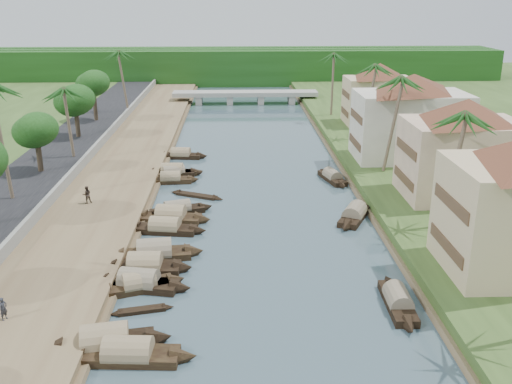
{
  "coord_description": "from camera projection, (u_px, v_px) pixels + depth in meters",
  "views": [
    {
      "loc": [
        -2.11,
        -38.82,
        20.2
      ],
      "look_at": [
        -0.13,
        13.54,
        2.0
      ],
      "focal_mm": 40.0,
      "sensor_mm": 36.0,
      "label": 1
    }
  ],
  "objects": [
    {
      "name": "retaining_wall",
      "position": [
        67.0,
        180.0,
        61.06
      ],
      "size": [
        0.4,
        180.0,
        1.1
      ],
      "primitive_type": "cube",
      "color": "gray",
      "rests_on": "left_bank"
    },
    {
      "name": "building_mid",
      "position": [
        463.0,
        148.0,
        55.26
      ],
      "size": [
        14.11,
        14.11,
        9.7
      ],
      "color": "beige",
      "rests_on": "right_bank"
    },
    {
      "name": "sampan_15",
      "position": [
        354.0,
        215.0,
        54.09
      ],
      "size": [
        4.94,
        7.87,
        2.14
      ],
      "rotation": [
        0.0,
        0.0,
        1.12
      ],
      "color": "black",
      "rests_on": "ground"
    },
    {
      "name": "ground",
      "position": [
        264.0,
        275.0,
        43.35
      ],
      "size": [
        220.0,
        220.0,
        0.0
      ],
      "primitive_type": "plane",
      "color": "#3A4F57",
      "rests_on": "ground"
    },
    {
      "name": "sampan_10",
      "position": [
        171.0,
        179.0,
        64.46
      ],
      "size": [
        6.67,
        1.8,
        1.87
      ],
      "rotation": [
        0.0,
        0.0,
        0.05
      ],
      "color": "black",
      "rests_on": "ground"
    },
    {
      "name": "building_distant",
      "position": [
        378.0,
        93.0,
        87.44
      ],
      "size": [
        12.62,
        12.62,
        9.2
      ],
      "color": "tan",
      "rests_on": "right_bank"
    },
    {
      "name": "sampan_16",
      "position": [
        332.0,
        177.0,
        65.21
      ],
      "size": [
        3.14,
        7.34,
        1.82
      ],
      "rotation": [
        0.0,
        0.0,
        1.83
      ],
      "color": "black",
      "rests_on": "ground"
    },
    {
      "name": "tree_6",
      "position": [
        442.0,
        113.0,
        71.78
      ],
      "size": [
        4.68,
        4.68,
        6.81
      ],
      "color": "#413225",
      "rests_on": "ground"
    },
    {
      "name": "person_near",
      "position": [
        3.0,
        309.0,
        35.7
      ],
      "size": [
        0.57,
        0.66,
        1.54
      ],
      "primitive_type": "imported",
      "rotation": [
        0.0,
        0.0,
        1.12
      ],
      "color": "#27292F",
      "rests_on": "left_bank"
    },
    {
      "name": "sampan_7",
      "position": [
        165.0,
        228.0,
        51.01
      ],
      "size": [
        7.9,
        2.74,
        2.08
      ],
      "rotation": [
        0.0,
        0.0,
        -0.15
      ],
      "color": "black",
      "rests_on": "ground"
    },
    {
      "name": "road",
      "position": [
        27.0,
        187.0,
        61.12
      ],
      "size": [
        8.0,
        180.0,
        1.4
      ],
      "primitive_type": "cube",
      "color": "black",
      "rests_on": "ground"
    },
    {
      "name": "building_far",
      "position": [
        410.0,
        116.0,
        68.36
      ],
      "size": [
        15.59,
        15.59,
        10.2
      ],
      "color": "beige",
      "rests_on": "right_bank"
    },
    {
      "name": "tree_4",
      "position": [
        75.0,
        101.0,
        78.11
      ],
      "size": [
        4.96,
        4.96,
        7.09
      ],
      "color": "#413225",
      "rests_on": "ground"
    },
    {
      "name": "sampan_6",
      "position": [
        155.0,
        253.0,
        46.06
      ],
      "size": [
        8.29,
        2.82,
        2.4
      ],
      "rotation": [
        0.0,
        0.0,
        0.12
      ],
      "color": "black",
      "rests_on": "ground"
    },
    {
      "name": "canoe_2",
      "position": [
        197.0,
        196.0,
        60.12
      ],
      "size": [
        6.1,
        3.53,
        0.92
      ],
      "rotation": [
        0.0,
        0.0,
        -0.44
      ],
      "color": "black",
      "rests_on": "ground"
    },
    {
      "name": "person_far",
      "position": [
        87.0,
        195.0,
        55.73
      ],
      "size": [
        1.03,
        0.92,
        1.74
      ],
      "primitive_type": "imported",
      "rotation": [
        0.0,
        0.0,
        3.5
      ],
      "color": "#392E28",
      "rests_on": "left_bank"
    },
    {
      "name": "sampan_1",
      "position": [
        105.0,
        343.0,
        34.2
      ],
      "size": [
        8.4,
        3.22,
        2.41
      ],
      "rotation": [
        0.0,
        0.0,
        0.17
      ],
      "color": "black",
      "rests_on": "ground"
    },
    {
      "name": "right_bank",
      "position": [
        427.0,
        183.0,
        62.71
      ],
      "size": [
        16.0,
        180.0,
        1.2
      ],
      "primitive_type": "cube",
      "color": "#2C441B",
      "rests_on": "ground"
    },
    {
      "name": "palm_7",
      "position": [
        334.0,
        56.0,
        91.95
      ],
      "size": [
        3.2,
        3.2,
        11.41
      ],
      "color": "brown",
      "rests_on": "ground"
    },
    {
      "name": "tree_5",
      "position": [
        93.0,
        84.0,
        88.25
      ],
      "size": [
        4.65,
        4.65,
        7.65
      ],
      "color": "#413225",
      "rests_on": "ground"
    },
    {
      "name": "sampan_13",
      "position": [
        181.0,
        155.0,
        74.2
      ],
      "size": [
        7.3,
        2.22,
        2.0
      ],
      "rotation": [
        0.0,
        0.0,
        -0.1
      ],
      "color": "black",
      "rests_on": "ground"
    },
    {
      "name": "palm_2",
      "position": [
        393.0,
        81.0,
        61.41
      ],
      "size": [
        3.2,
        3.2,
        12.0
      ],
      "color": "brown",
      "rests_on": "ground"
    },
    {
      "name": "sampan_4",
      "position": [
        140.0,
        285.0,
        41.04
      ],
      "size": [
        6.96,
        3.58,
        1.98
      ],
      "rotation": [
        0.0,
        0.0,
        0.32
      ],
      "color": "black",
      "rests_on": "ground"
    },
    {
      "name": "palm_8",
      "position": [
        123.0,
        53.0,
        94.13
      ],
      "size": [
        3.2,
        3.2,
        11.39
      ],
      "color": "brown",
      "rests_on": "ground"
    },
    {
      "name": "canoe_1",
      "position": [
        142.0,
        311.0,
        38.28
      ],
      "size": [
        4.39,
        1.6,
        0.7
      ],
      "rotation": [
        0.0,
        0.0,
        0.21
      ],
      "color": "black",
      "rests_on": "ground"
    },
    {
      "name": "palm_1",
      "position": [
        457.0,
        117.0,
        46.29
      ],
      "size": [
        3.2,
        3.2,
        11.33
      ],
      "color": "brown",
      "rests_on": "ground"
    },
    {
      "name": "palm_3",
      "position": [
        369.0,
        67.0,
        76.44
      ],
      "size": [
        3.2,
        3.2,
        11.5
      ],
      "color": "brown",
      "rests_on": "ground"
    },
    {
      "name": "sampan_3",
      "position": [
        139.0,
        283.0,
        41.31
      ],
      "size": [
        8.22,
        3.31,
        2.17
      ],
      "rotation": [
        0.0,
        0.0,
        -0.21
      ],
      "color": "black",
      "rests_on": "ground"
    },
    {
      "name": "left_bank",
      "position": [
        107.0,
        188.0,
        61.52
      ],
      "size": [
        10.0,
        180.0,
        0.8
      ],
      "primitive_type": "cube",
      "color": "brown",
      "rests_on": "ground"
    },
    {
      "name": "sampan_12",
      "position": [
        174.0,
        173.0,
        66.74
      ],
      "size": [
        7.31,
        3.07,
        1.78
      ],
      "rotation": [
        0.0,
        0.0,
        0.25
      ],
      "color": "black",
      "rests_on": "ground"
    },
    {
      "name": "sampan_14",
      "position": [
        398.0,
        301.0,
        38.85
      ],
      "size": [
        1.77,
        7.82,
        1.93
      ],
      "rotation": [
        0.0,
        0.0,
        1.54
      ],
      "color": "black",
      "rests_on": "ground"
    },
    {
      "name": "sampan_9",
      "position": [
        178.0,
        210.0,
        55.39
      ],
      "size": [
        7.31,
        3.61,
        1.88
      ],
      "rotation": [
        0.0,
        0.0,
        0.32
      ],
      "color": "black",
      "rests_on": "ground"
    },
    {
      "name": "sampan_11",
      "position": [
        172.0,
        172.0,
        67.14
      ],
      "size": [
        7.4,
        2.0,
        2.13
      ],
      "rotation": [
        0.0,
        0.0,
        -0.03
      ],
      "color": "black",
      "rests_on": "ground"
    },
    {
      "name": "bridge",
      "position": [
        245.0,
        95.0,
        110.75
      ],
      "size": [
        28.0,
        4.0,
        2.4
      ],
      "color": "gray",
      "rests_on": "ground"
    },
    {
      "name": "tree_3",
      "position": [
        36.0,
        131.0,
        62.66
      ],
      "size": [
        4.45,
        4.45,
        6.51
      ],
      "color": "#413225",
      "rests_on": "ground"
    },
    {
      "name": "sampan_5",
      "position": [
        145.0,
        267.0,
        43.74
      ],
      "size": [
        7.52,
        2.24,
        2.37
      ],
      "rotation": [
        0.0,
        0.0,
        -0.03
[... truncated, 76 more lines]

